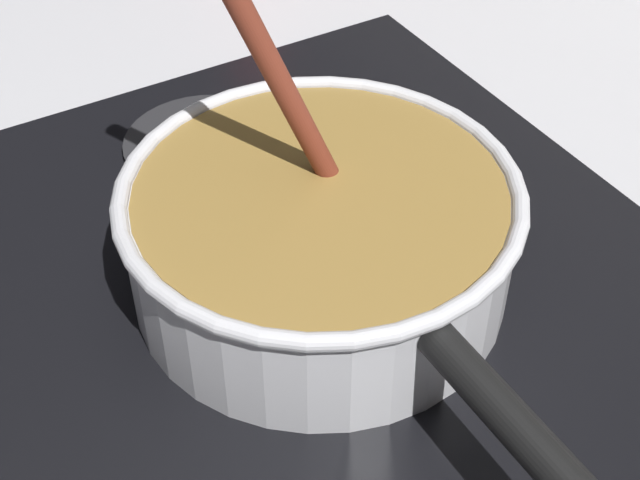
# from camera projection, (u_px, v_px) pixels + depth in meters

# --- Properties ---
(ground) EXTENTS (2.40, 1.60, 0.04)m
(ground) POSITION_uv_depth(u_px,v_px,m) (87.00, 337.00, 0.62)
(ground) COLOR #B7B7BC
(hob_plate) EXTENTS (0.56, 0.48, 0.01)m
(hob_plate) POSITION_uv_depth(u_px,v_px,m) (320.00, 290.00, 0.61)
(hob_plate) COLOR black
(hob_plate) RESTS_ON ground
(burner_ring) EXTENTS (0.16, 0.16, 0.01)m
(burner_ring) POSITION_uv_depth(u_px,v_px,m) (320.00, 279.00, 0.61)
(burner_ring) COLOR #592D0C
(burner_ring) RESTS_ON hob_plate
(spare_burner) EXTENTS (0.13, 0.13, 0.01)m
(spare_burner) POSITION_uv_depth(u_px,v_px,m) (205.00, 143.00, 0.72)
(spare_burner) COLOR #262628
(spare_burner) RESTS_ON hob_plate
(cooking_pan) EXTENTS (0.40, 0.25, 0.29)m
(cooking_pan) POSITION_uv_depth(u_px,v_px,m) (321.00, 235.00, 0.58)
(cooking_pan) COLOR silver
(cooking_pan) RESTS_ON hob_plate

